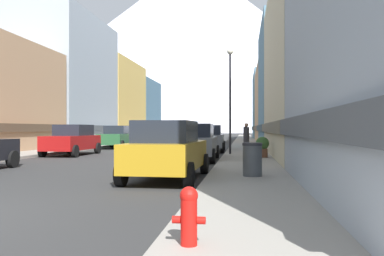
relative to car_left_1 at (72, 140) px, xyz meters
name	(u,v)px	position (x,y,z in m)	size (l,w,h in m)	color
sidewalk_left	(128,142)	(-2.45, 18.87, -0.82)	(2.50, 100.00, 0.15)	gray
sidewalk_right	(245,143)	(10.05, 18.87, -0.82)	(2.50, 100.00, 0.15)	gray
storefront_left_2	(56,84)	(-7.78, 13.39, 4.91)	(8.45, 11.91, 11.98)	#99A5B2
storefront_left_3	(98,103)	(-8.32, 25.66, 3.88)	(9.55, 12.01, 9.90)	#D8B259
storefront_left_4	(132,111)	(-7.16, 36.78, 3.40)	(7.21, 10.00, 8.92)	slate
storefront_right_1	(338,72)	(14.66, -0.82, 3.54)	(7.03, 13.74, 9.21)	beige
storefront_right_2	(309,88)	(15.25, 11.84, 4.05)	(8.19, 11.13, 10.24)	slate
storefront_right_3	(289,107)	(15.02, 23.77, 3.15)	(7.73, 12.38, 8.40)	tan
storefront_right_4	(277,107)	(14.77, 36.85, 3.78)	(7.23, 12.72, 9.69)	slate
car_left_1	(72,140)	(0.00, 0.00, 0.00)	(2.07, 4.40, 1.78)	#9E1111
car_left_2	(117,137)	(0.00, 8.02, 0.00)	(2.15, 4.44, 1.78)	#265933
car_right_0	(168,150)	(7.60, -9.90, 0.00)	(2.16, 4.44, 1.78)	#B28419
car_right_1	(196,142)	(7.60, -2.90, 0.00)	(2.11, 4.42, 1.78)	slate
car_right_2	(209,138)	(7.60, 4.44, 0.00)	(2.16, 4.45, 1.78)	slate
car_driving_0	(174,134)	(2.20, 20.92, 0.00)	(2.06, 4.40, 1.78)	#B28419
fire_hydrant_near	(189,214)	(9.25, -16.94, -0.37)	(0.40, 0.22, 0.70)	red
trash_bin_right	(252,159)	(10.15, -9.95, -0.26)	(0.59, 0.59, 0.98)	#4C5156
potted_plant_0	(262,146)	(10.80, -2.30, -0.20)	(0.65, 0.65, 1.00)	brown
pedestrian_0	(246,138)	(10.05, 2.21, 0.06)	(0.36, 0.36, 1.74)	#333338
pedestrian_1	(246,139)	(10.05, 4.69, -0.02)	(0.36, 0.36, 1.60)	navy
streetlamp_right	(230,85)	(9.15, 0.05, 3.09)	(0.36, 0.36, 5.86)	black
mountain_backdrop	(193,46)	(-24.65, 243.87, 57.78)	(273.07, 273.07, 117.35)	silver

